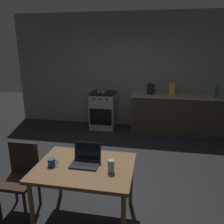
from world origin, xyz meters
name	(u,v)px	position (x,y,z in m)	size (l,w,h in m)	color
ground_plane	(103,177)	(0.00, 0.00, 0.00)	(12.00, 12.00, 0.00)	black
back_wall	(138,71)	(0.30, 2.63, 1.41)	(6.40, 0.10, 2.81)	slate
kitchen_counter	(176,114)	(1.29, 2.28, 0.46)	(2.16, 0.64, 0.92)	#382D23
stove_oven	(103,110)	(-0.51, 2.28, 0.46)	(0.60, 0.62, 0.92)	gray
dining_table	(85,172)	(0.00, -0.94, 0.64)	(1.11, 0.85, 0.72)	brown
chair	(21,173)	(-0.85, -0.90, 0.50)	(0.40, 0.40, 0.87)	#2D2116
laptop	(85,160)	(0.00, -0.89, 0.76)	(0.32, 0.25, 0.23)	#232326
electric_kettle	(150,89)	(0.64, 2.28, 1.04)	(0.19, 0.17, 0.25)	black
bottle	(217,91)	(2.12, 2.23, 1.05)	(0.08, 0.08, 0.29)	#19592D
frying_pan	(102,91)	(-0.54, 2.25, 0.94)	(0.24, 0.42, 0.05)	gray
coffee_mug	(52,162)	(-0.36, -1.01, 0.76)	(0.12, 0.08, 0.09)	#264C8C
drinking_glass	(111,166)	(0.32, -1.01, 0.79)	(0.07, 0.07, 0.14)	#99B7C6
cereal_box	(172,89)	(1.14, 2.30, 1.05)	(0.13, 0.05, 0.27)	gold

